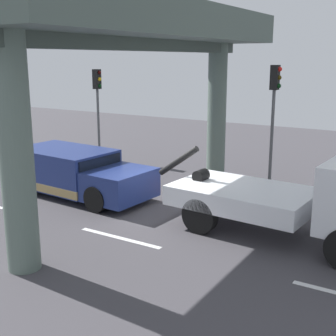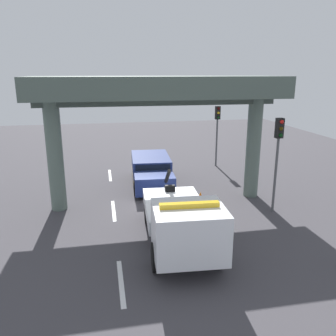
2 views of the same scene
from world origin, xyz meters
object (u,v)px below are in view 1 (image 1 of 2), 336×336
at_px(towed_van_green, 76,173).
at_px(traffic_cone_orange, 202,189).
at_px(tow_truck_white, 312,199).
at_px(traffic_light_far, 274,98).
at_px(traffic_light_near, 98,94).

xyz_separation_m(towed_van_green, traffic_cone_orange, (3.96, 1.87, -0.43)).
bearing_deg(tow_truck_white, traffic_light_far, 119.19).
bearing_deg(traffic_light_far, tow_truck_white, -60.81).
xyz_separation_m(tow_truck_white, traffic_cone_orange, (-4.17, 1.93, -0.85)).
height_order(tow_truck_white, traffic_light_near, traffic_light_near).
relative_size(traffic_light_far, traffic_cone_orange, 6.04).
distance_m(tow_truck_white, towed_van_green, 8.14).
xyz_separation_m(traffic_light_near, traffic_light_far, (8.50, 0.00, 0.18)).
xyz_separation_m(tow_truck_white, traffic_light_near, (-11.38, 5.16, 1.87)).
xyz_separation_m(traffic_light_near, traffic_cone_orange, (7.21, -3.23, -2.72)).
distance_m(traffic_light_near, traffic_light_far, 8.50).
xyz_separation_m(tow_truck_white, towed_van_green, (-8.13, 0.05, -0.42)).
relative_size(tow_truck_white, towed_van_green, 1.37).
height_order(tow_truck_white, traffic_cone_orange, tow_truck_white).
bearing_deg(traffic_light_far, traffic_light_near, 180.00).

